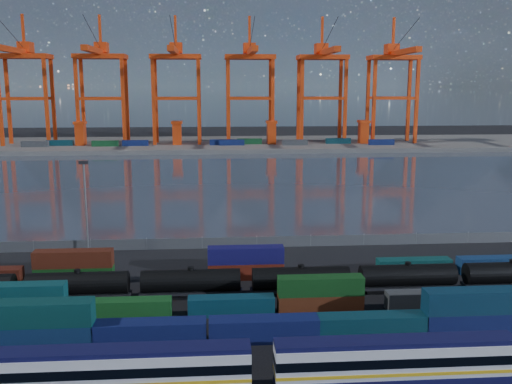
{
  "coord_description": "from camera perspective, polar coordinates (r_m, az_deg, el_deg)",
  "views": [
    {
      "loc": [
        -7.62,
        -72.86,
        29.09
      ],
      "look_at": [
        0.0,
        30.0,
        10.0
      ],
      "focal_mm": 40.0,
      "sensor_mm": 36.0,
      "label": 1
    }
  ],
  "objects": [
    {
      "name": "straddle_carriers",
      "position": [
        273.73,
        -3.17,
        6.01
      ],
      "size": [
        140.0,
        7.0,
        11.1
      ],
      "color": "#EB3E10",
      "rests_on": "far_quay"
    },
    {
      "name": "tanker_string",
      "position": [
        81.88,
        -12.01,
        -8.92
      ],
      "size": [
        122.79,
        3.07,
        4.39
      ],
      "color": "black",
      "rests_on": "ground"
    },
    {
      "name": "distant_mountains",
      "position": [
        1685.23,
        -1.89,
        17.0
      ],
      "size": [
        2470.0,
        1100.0,
        520.0
      ],
      "color": "#1E2630",
      "rests_on": "ground"
    },
    {
      "name": "container_row_mid",
      "position": [
        75.07,
        -3.91,
        -11.03
      ],
      "size": [
        140.51,
        2.27,
        4.84
      ],
      "color": "#36383A",
      "rests_on": "ground"
    },
    {
      "name": "container_row_north",
      "position": [
        88.18,
        -5.92,
        -7.54
      ],
      "size": [
        140.47,
        2.36,
        5.04
      ],
      "color": "navy",
      "rests_on": "ground"
    },
    {
      "name": "far_quay",
      "position": [
        284.35,
        -2.69,
        4.81
      ],
      "size": [
        700.0,
        70.0,
        2.0
      ],
      "primitive_type": "cube",
      "color": "#514F4C",
      "rests_on": "ground"
    },
    {
      "name": "harbor_water",
      "position": [
        180.38,
        -1.76,
        1.2
      ],
      "size": [
        700.0,
        700.0,
        0.0
      ],
      "primitive_type": "plane",
      "color": "#343D4C",
      "rests_on": "ground"
    },
    {
      "name": "gantry_cranes",
      "position": [
        276.36,
        -4.31,
        12.32
      ],
      "size": [
        198.87,
        45.84,
        62.07
      ],
      "color": "#EB3E10",
      "rests_on": "ground"
    },
    {
      "name": "ground",
      "position": [
        78.82,
        1.64,
        -11.18
      ],
      "size": [
        700.0,
        700.0,
        0.0
      ],
      "primitive_type": "plane",
      "color": "black",
      "rests_on": "ground"
    },
    {
      "name": "quay_containers",
      "position": [
        269.58,
        -4.95,
        4.96
      ],
      "size": [
        172.58,
        10.99,
        2.6
      ],
      "color": "navy",
      "rests_on": "far_quay"
    },
    {
      "name": "waterfront_fence",
      "position": [
        104.97,
        0.08,
        -5.03
      ],
      "size": [
        160.12,
        0.12,
        2.2
      ],
      "color": "#595B5E",
      "rests_on": "ground"
    },
    {
      "name": "container_row_south",
      "position": [
        67.46,
        -5.06,
        -13.02
      ],
      "size": [
        140.88,
        2.59,
        5.53
      ],
      "color": "#36373B",
      "rests_on": "ground"
    },
    {
      "name": "yard_light_mast",
      "position": [
        103.27,
        -16.67,
        -1.01
      ],
      "size": [
        1.6,
        0.4,
        16.6
      ],
      "color": "slate",
      "rests_on": "ground"
    },
    {
      "name": "passenger_train",
      "position": [
        57.73,
        -12.92,
        -17.19
      ],
      "size": [
        75.73,
        2.93,
        5.03
      ],
      "color": "silver",
      "rests_on": "ground"
    }
  ]
}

